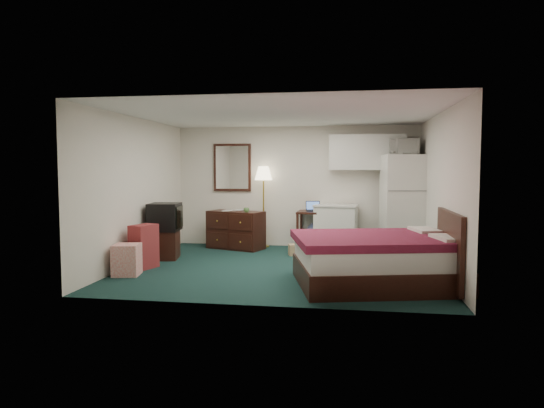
% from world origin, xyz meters
% --- Properties ---
extents(floor, '(5.00, 4.50, 0.01)m').
position_xyz_m(floor, '(0.00, 0.00, 0.00)').
color(floor, black).
rests_on(floor, ground).
extents(ceiling, '(5.00, 4.50, 0.01)m').
position_xyz_m(ceiling, '(0.00, 0.00, 2.50)').
color(ceiling, silver).
rests_on(ceiling, walls).
extents(walls, '(5.01, 4.51, 2.50)m').
position_xyz_m(walls, '(0.00, 0.00, 1.25)').
color(walls, silver).
rests_on(walls, floor).
extents(mirror, '(0.80, 0.06, 1.00)m').
position_xyz_m(mirror, '(-1.35, 2.22, 1.65)').
color(mirror, white).
rests_on(mirror, walls).
extents(upper_cabinets, '(1.50, 0.35, 0.70)m').
position_xyz_m(upper_cabinets, '(1.45, 2.08, 1.95)').
color(upper_cabinets, silver).
rests_on(upper_cabinets, walls).
extents(headboard, '(0.06, 1.56, 1.00)m').
position_xyz_m(headboard, '(2.46, -0.98, 0.55)').
color(headboard, '#331911').
rests_on(headboard, walls).
extents(dresser, '(1.23, 0.86, 0.77)m').
position_xyz_m(dresser, '(-1.16, 1.72, 0.38)').
color(dresser, '#331911').
rests_on(dresser, floor).
extents(floor_lamp, '(0.44, 0.44, 1.67)m').
position_xyz_m(floor_lamp, '(-0.65, 2.05, 0.84)').
color(floor_lamp, gold).
rests_on(floor_lamp, floor).
extents(desk, '(0.63, 0.63, 0.77)m').
position_xyz_m(desk, '(0.38, 1.93, 0.39)').
color(desk, '#331911').
rests_on(desk, floor).
extents(exercise_ball, '(0.65, 0.65, 0.56)m').
position_xyz_m(exercise_ball, '(0.51, 1.96, 0.28)').
color(exercise_ball, '#384A78').
rests_on(exercise_ball, floor).
extents(kitchen_counter, '(0.87, 0.71, 0.88)m').
position_xyz_m(kitchen_counter, '(0.85, 1.88, 0.44)').
color(kitchen_counter, silver).
rests_on(kitchen_counter, floor).
extents(fridge, '(0.87, 0.87, 1.89)m').
position_xyz_m(fridge, '(2.13, 1.69, 0.94)').
color(fridge, silver).
rests_on(fridge, floor).
extents(bed, '(2.47, 2.12, 0.68)m').
position_xyz_m(bed, '(1.48, -0.98, 0.34)').
color(bed, '#45040F').
rests_on(bed, floor).
extents(tv_stand, '(0.61, 0.64, 0.51)m').
position_xyz_m(tv_stand, '(-2.21, 0.46, 0.26)').
color(tv_stand, '#331911').
rests_on(tv_stand, floor).
extents(suitcase, '(0.40, 0.51, 0.72)m').
position_xyz_m(suitcase, '(-2.20, -0.41, 0.36)').
color(suitcase, maroon).
rests_on(suitcase, floor).
extents(retail_box, '(0.44, 0.44, 0.48)m').
position_xyz_m(retail_box, '(-2.25, -0.94, 0.24)').
color(retail_box, white).
rests_on(retail_box, floor).
extents(file_bin, '(0.43, 0.33, 0.30)m').
position_xyz_m(file_bin, '(-0.93, 1.76, 0.15)').
color(file_bin, gray).
rests_on(file_bin, floor).
extents(cardboard_box_a, '(0.29, 0.27, 0.21)m').
position_xyz_m(cardboard_box_a, '(0.12, 1.16, 0.10)').
color(cardboard_box_a, '#9B7F49').
rests_on(cardboard_box_a, floor).
extents(cardboard_box_b, '(0.24, 0.28, 0.28)m').
position_xyz_m(cardboard_box_b, '(0.39, 1.51, 0.14)').
color(cardboard_box_b, '#9B7F49').
rests_on(cardboard_box_b, floor).
extents(laptop, '(0.32, 0.28, 0.20)m').
position_xyz_m(laptop, '(0.40, 1.88, 0.87)').
color(laptop, black).
rests_on(laptop, desk).
extents(crt_tv, '(0.60, 0.64, 0.50)m').
position_xyz_m(crt_tv, '(-2.18, 0.46, 0.76)').
color(crt_tv, black).
rests_on(crt_tv, tv_stand).
extents(microwave, '(0.56, 0.33, 0.37)m').
position_xyz_m(microwave, '(2.12, 1.71, 2.08)').
color(microwave, silver).
rests_on(microwave, fridge).
extents(book_a, '(0.18, 0.04, 0.24)m').
position_xyz_m(book_a, '(-1.41, 1.70, 0.89)').
color(book_a, '#9B7F49').
rests_on(book_a, dresser).
extents(book_b, '(0.14, 0.08, 0.20)m').
position_xyz_m(book_b, '(-1.18, 1.85, 0.87)').
color(book_b, '#9B7F49').
rests_on(book_b, dresser).
extents(mug, '(0.14, 0.13, 0.11)m').
position_xyz_m(mug, '(-0.89, 1.49, 0.82)').
color(mug, '#4F8140').
rests_on(mug, dresser).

